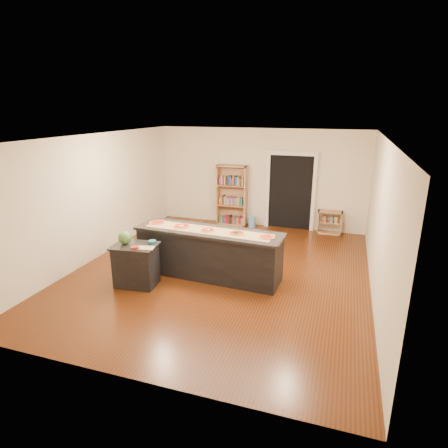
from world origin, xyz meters
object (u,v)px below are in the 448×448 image
(side_counter, at_px, (136,265))
(watermelon, at_px, (125,238))
(kitchen_island, at_px, (209,253))
(waste_bin, at_px, (252,222))
(bookshelf, at_px, (232,195))
(low_shelf, at_px, (330,222))

(side_counter, xyz_separation_m, watermelon, (-0.21, 0.01, 0.54))
(kitchen_island, relative_size, waste_bin, 9.52)
(bookshelf, height_order, low_shelf, bookshelf)
(waste_bin, bearing_deg, side_counter, -106.07)
(kitchen_island, relative_size, low_shelf, 4.67)
(bookshelf, relative_size, watermelon, 6.92)
(kitchen_island, bearing_deg, side_counter, -141.92)
(side_counter, xyz_separation_m, bookshelf, (0.60, 4.39, 0.46))
(bookshelf, distance_m, watermelon, 4.46)
(waste_bin, bearing_deg, bookshelf, 174.09)
(side_counter, xyz_separation_m, waste_bin, (1.25, 4.32, -0.26))
(bookshelf, xyz_separation_m, low_shelf, (2.81, 0.02, -0.56))
(bookshelf, distance_m, waste_bin, 0.97)
(low_shelf, relative_size, watermelon, 2.54)
(kitchen_island, xyz_separation_m, waste_bin, (0.04, 3.50, -0.34))
(bookshelf, bearing_deg, waste_bin, -5.91)
(side_counter, distance_m, waste_bin, 4.51)
(bookshelf, xyz_separation_m, waste_bin, (0.65, -0.07, -0.72))
(watermelon, bearing_deg, kitchen_island, 30.01)
(watermelon, bearing_deg, bookshelf, 79.56)
(side_counter, height_order, bookshelf, bookshelf)
(waste_bin, bearing_deg, watermelon, -108.61)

